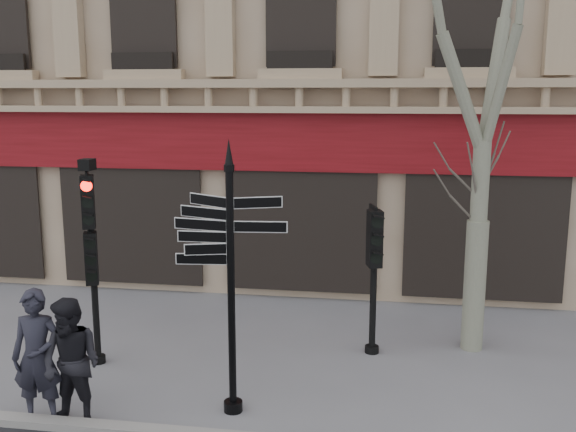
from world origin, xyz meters
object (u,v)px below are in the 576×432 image
fingerpost (230,233)px  traffic_signal_main (91,237)px  traffic_signal_secondary (374,254)px  pedestrian_b (72,364)px  pedestrian_a (37,357)px

fingerpost → traffic_signal_main: size_ratio=1.13×
traffic_signal_main → traffic_signal_secondary: traffic_signal_main is taller
traffic_signal_main → pedestrian_b: traffic_signal_main is taller
fingerpost → pedestrian_a: (-2.64, -0.73, -1.72)m
fingerpost → traffic_signal_secondary: size_ratio=1.53×
pedestrian_a → traffic_signal_secondary: bearing=28.1°
fingerpost → pedestrian_b: bearing=-155.9°
pedestrian_a → fingerpost: bearing=8.3°
fingerpost → pedestrian_a: bearing=-160.3°
fingerpost → traffic_signal_main: bearing=158.4°
fingerpost → pedestrian_b: size_ratio=2.16×
traffic_signal_main → pedestrian_b: size_ratio=1.92×
traffic_signal_main → pedestrian_a: traffic_signal_main is taller
traffic_signal_secondary → pedestrian_b: 5.32m
fingerpost → pedestrian_b: (-2.11, -0.76, -1.77)m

